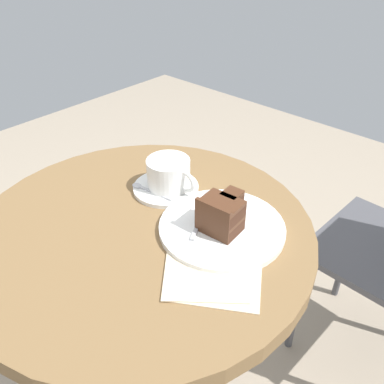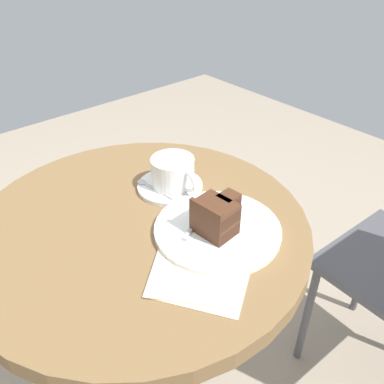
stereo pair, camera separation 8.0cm
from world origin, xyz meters
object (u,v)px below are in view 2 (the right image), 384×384
Objects in this scene: teaspoon at (151,187)px; cake_slice at (217,216)px; fork at (204,209)px; napkin at (198,273)px; saucer at (170,186)px; coffee_cup at (173,172)px; cake_plate at (217,229)px.

teaspoon is 0.20m from cake_slice.
fork reaches higher than teaspoon.
napkin is at bearing -59.99° from cake_slice.
saucer is 1.61× the size of cake_slice.
cake_slice is 0.60× the size of fork.
coffee_cup reaches higher than teaspoon.
fork reaches higher than napkin.
coffee_cup is at bearing 167.49° from cake_slice.
fork is 0.16m from napkin.
teaspoon reaches higher than cake_plate.
teaspoon is 0.72× the size of fork.
napkin is (0.23, -0.12, -0.00)m from saucer.
coffee_cup is at bearing 169.72° from cake_plate.
teaspoon is 0.44× the size of cake_plate.
cake_slice is (0.00, -0.01, 0.04)m from cake_plate.
saucer is 0.04m from coffee_cup.
cake_slice is at bearing 120.01° from napkin.
coffee_cup is (0.01, 0.01, 0.04)m from saucer.
cake_plate is 0.11m from napkin.
cake_slice reaches higher than cake_plate.
cake_plate is (0.17, -0.02, 0.00)m from saucer.
teaspoon is 0.19m from cake_plate.
cake_slice is at bearing -10.35° from saucer.
cake_slice is at bearing -61.84° from cake_plate.
saucer is at bearing 169.65° from cake_slice.
saucer is 1.13× the size of coffee_cup.
fork is 0.68× the size of napkin.
napkin is (0.06, -0.10, -0.00)m from cake_plate.
napkin is at bearing -60.13° from cake_plate.
teaspoon is 0.26m from napkin.
cake_plate reaches higher than napkin.
coffee_cup reaches higher than cake_plate.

